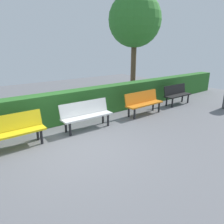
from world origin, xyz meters
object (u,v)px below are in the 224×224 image
bench_black (177,94)px  bench_orange (143,102)px  bench_white (86,114)px  tree_near (135,21)px  bench_yellow (11,130)px

bench_black → bench_orange: same height
bench_orange → bench_white: same height
bench_black → bench_white: bench_black is taller
bench_white → tree_near: 6.25m
bench_black → tree_near: size_ratio=0.29×
bench_white → bench_yellow: same height
bench_orange → bench_yellow: same height
bench_orange → bench_white: bearing=-2.3°
bench_orange → bench_white: 2.46m
bench_black → bench_orange: 2.24m
bench_white → tree_near: bearing=-147.1°
bench_yellow → tree_near: (-6.76, -2.77, 3.22)m
tree_near → bench_white: bearing=31.1°
bench_white → bench_yellow: (2.17, -0.00, -0.00)m
bench_black → bench_yellow: (6.87, 0.02, 0.00)m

